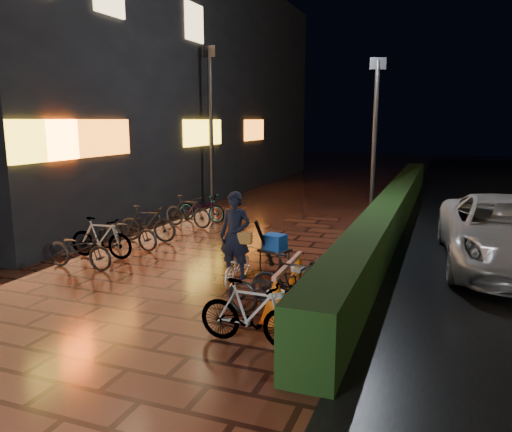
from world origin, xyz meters
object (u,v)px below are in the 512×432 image
at_px(van, 507,233).
at_px(traffic_barrier, 288,284).
at_px(cart_assembly, 274,244).
at_px(cyclist, 236,250).

distance_m(van, traffic_barrier, 5.16).
height_order(traffic_barrier, cart_assembly, cart_assembly).
bearing_deg(traffic_barrier, van, 45.93).
height_order(cyclist, traffic_barrier, cyclist).
bearing_deg(van, traffic_barrier, -137.82).
distance_m(van, cart_assembly, 4.83).
xyz_separation_m(cyclist, traffic_barrier, (1.26, -0.78, -0.28)).
relative_size(cyclist, traffic_barrier, 0.95).
distance_m(van, cyclist, 5.65).
bearing_deg(traffic_barrier, cart_assembly, 115.59).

